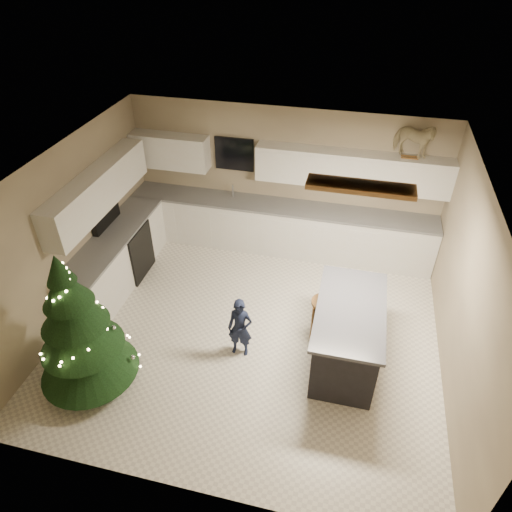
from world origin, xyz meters
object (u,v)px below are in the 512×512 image
Objects in this scene: bar_stool at (324,310)px; toddler at (240,328)px; island at (347,334)px; rocking_horse at (413,140)px; christmas_tree at (80,335)px.

toddler is at bearing -152.76° from bar_stool.
island is at bearing -42.32° from bar_stool.
toddler reaches higher than bar_stool.
rocking_horse reaches higher than island.
christmas_tree reaches higher than bar_stool.
bar_stool is 1.22m from toddler.
toddler is (-1.09, -0.56, -0.06)m from bar_stool.
rocking_horse is (0.60, 2.55, 1.82)m from island.
christmas_tree is (-2.90, -1.50, 0.33)m from bar_stool.
rocking_horse is at bearing 76.72° from island.
bar_stool is at bearing 137.68° from island.
bar_stool is 3.28m from christmas_tree.
toddler is at bearing -171.11° from island.
christmas_tree is 2.86× the size of rocking_horse.
toddler reaches higher than island.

